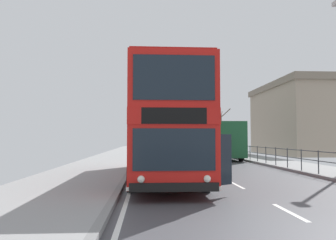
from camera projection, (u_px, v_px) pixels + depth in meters
double_decker_bus_main at (164, 127)px, 14.87m from camera, size 3.29×11.39×4.31m
background_bus_far_lane at (218, 140)px, 29.99m from camera, size 2.79×10.10×3.04m
pedestrian_railing_far_kerb at (294, 155)px, 18.32m from camera, size 0.05×29.65×1.07m
bare_tree_far_00 at (220, 132)px, 44.17m from camera, size 3.18×1.41×5.48m
background_building_00 at (312, 119)px, 39.12m from camera, size 10.45×14.64×8.00m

